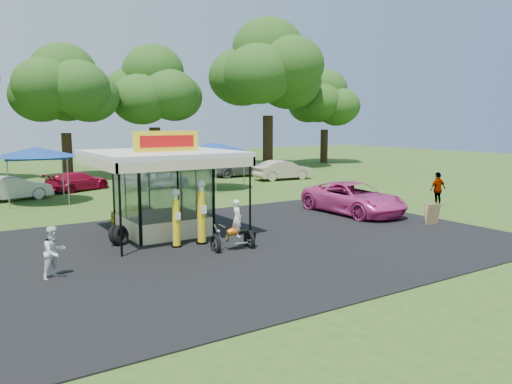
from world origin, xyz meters
TOP-DOWN VIEW (x-y plane):
  - ground at (0.00, 0.00)m, footprint 120.00×120.00m
  - asphalt_apron at (0.00, 2.00)m, footprint 20.00×14.00m
  - gas_station_kiosk at (-2.00, 4.99)m, footprint 5.40×5.40m
  - gas_pump_left at (-2.45, 2.68)m, footprint 0.40×0.40m
  - gas_pump_right at (-1.46, 2.63)m, footprint 0.45×0.45m
  - motorcycle at (-0.84, 1.22)m, footprint 1.62×0.87m
  - spare_tires at (-4.12, 4.13)m, footprint 0.98×0.91m
  - a_frame_sign at (8.59, 0.21)m, footprint 0.60×0.68m
  - kiosk_car at (-2.00, 7.20)m, footprint 2.82×1.13m
  - pink_sedan at (7.65, 4.13)m, footprint 2.62×5.63m
  - spectator_west at (-6.89, 1.32)m, footprint 0.94×0.88m
  - spectator_east_b at (13.08, 3.33)m, footprint 1.12×0.53m
  - bg_car_a at (-5.94, 17.99)m, footprint 4.54×2.51m
  - bg_car_b at (-1.71, 20.22)m, footprint 4.71×3.47m
  - bg_car_c at (3.12, 18.45)m, footprint 4.67×2.21m
  - bg_car_d at (12.13, 22.15)m, footprint 5.66×2.88m
  - bg_car_e at (13.41, 17.97)m, footprint 4.77×1.97m
  - tent_west at (-4.84, 16.15)m, footprint 4.51×4.51m
  - tent_east at (6.24, 16.07)m, footprint 4.50×4.50m
  - oak_far_c at (-0.66, 27.77)m, footprint 8.78×8.78m
  - oak_far_d at (7.57, 29.89)m, footprint 9.38×9.38m
  - oak_far_e at (18.68, 27.82)m, footprint 12.01×12.01m
  - oak_far_f at (27.03, 28.93)m, footprint 8.29×8.29m

SIDE VIEW (x-z plane):
  - ground at x=0.00m, z-range 0.00..0.00m
  - asphalt_apron at x=0.00m, z-range 0.00..0.04m
  - spare_tires at x=-4.12m, z-range -0.01..0.79m
  - kiosk_car at x=-2.00m, z-range 0.00..0.96m
  - a_frame_sign at x=8.59m, z-range 0.01..0.99m
  - bg_car_b at x=-1.71m, z-range 0.00..1.27m
  - bg_car_a at x=-5.94m, z-range 0.00..1.42m
  - motorcycle at x=-0.84m, z-range -0.21..1.68m
  - bg_car_d at x=12.13m, z-range 0.00..1.53m
  - bg_car_e at x=13.41m, z-range 0.00..1.54m
  - bg_car_c at x=3.12m, z-range 0.00..1.54m
  - spectator_west at x=-6.89m, z-range 0.00..1.55m
  - pink_sedan at x=7.65m, z-range 0.00..1.56m
  - spectator_east_b at x=13.08m, z-range 0.00..1.85m
  - gas_pump_left at x=-2.45m, z-range -0.04..2.12m
  - gas_pump_right at x=-1.46m, z-range -0.05..2.39m
  - gas_station_kiosk at x=-2.00m, z-range -0.31..3.87m
  - tent_east at x=6.24m, z-range 1.27..4.42m
  - tent_west at x=-4.84m, z-range 1.28..4.42m
  - oak_far_f at x=27.03m, z-range 1.42..11.40m
  - oak_far_c at x=-0.66m, z-range 1.39..11.74m
  - oak_far_d at x=7.57m, z-range 1.53..12.70m
  - oak_far_e at x=18.68m, z-range 1.98..16.28m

